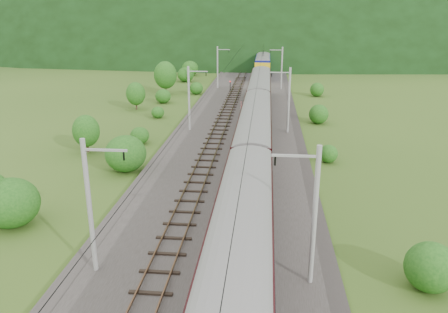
{
  "coord_description": "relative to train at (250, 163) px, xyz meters",
  "views": [
    {
      "loc": [
        3.45,
        -21.36,
        14.71
      ],
      "look_at": [
        -0.09,
        14.73,
        2.6
      ],
      "focal_mm": 35.0,
      "sensor_mm": 36.0,
      "label": 1
    }
  ],
  "objects": [
    {
      "name": "signal",
      "position": [
        -5.81,
        50.67,
        -2.38
      ],
      "size": [
        0.22,
        0.22,
        1.96
      ],
      "color": "black",
      "rests_on": "railbed"
    },
    {
      "name": "hazard_post_near",
      "position": [
        -2.72,
        34.24,
        -2.84
      ],
      "size": [
        0.15,
        0.15,
        1.39
      ],
      "primitive_type": "cylinder",
      "color": "red",
      "rests_on": "railbed"
    },
    {
      "name": "mountain_main",
      "position": [
        -2.4,
        250.26,
        -3.83
      ],
      "size": [
        504.0,
        360.0,
        244.0
      ],
      "primitive_type": "ellipsoid",
      "color": "black",
      "rests_on": "ground"
    },
    {
      "name": "overhead_wires",
      "position": [
        -2.4,
        0.26,
        3.27
      ],
      "size": [
        4.83,
        198.0,
        0.03
      ],
      "color": "black",
      "rests_on": "ground"
    },
    {
      "name": "ground",
      "position": [
        -2.4,
        -9.74,
        -3.83
      ],
      "size": [
        600.0,
        600.0,
        0.0
      ],
      "primitive_type": "plane",
      "color": "#2E4B17",
      "rests_on": "ground"
    },
    {
      "name": "track_left",
      "position": [
        -4.8,
        0.26,
        -3.46
      ],
      "size": [
        2.4,
        220.0,
        0.27
      ],
      "color": "brown",
      "rests_on": "railbed"
    },
    {
      "name": "catenary_left",
      "position": [
        -8.52,
        22.26,
        0.67
      ],
      "size": [
        2.54,
        192.28,
        8.0
      ],
      "color": "gray",
      "rests_on": "railbed"
    },
    {
      "name": "mountain_ridge",
      "position": [
        -122.4,
        290.26,
        -3.83
      ],
      "size": [
        336.0,
        280.0,
        132.0
      ],
      "primitive_type": "ellipsoid",
      "color": "black",
      "rests_on": "ground"
    },
    {
      "name": "vegetation_left",
      "position": [
        -16.14,
        0.62,
        -1.51
      ],
      "size": [
        10.52,
        146.58,
        6.08
      ],
      "color": "#1A4C14",
      "rests_on": "ground"
    },
    {
      "name": "catenary_right",
      "position": [
        3.72,
        22.26,
        0.67
      ],
      "size": [
        2.54,
        192.28,
        8.0
      ],
      "color": "gray",
      "rests_on": "railbed"
    },
    {
      "name": "vegetation_right",
      "position": [
        9.73,
        2.0,
        -2.71
      ],
      "size": [
        6.38,
        102.16,
        2.53
      ],
      "color": "#1A4C14",
      "rests_on": "ground"
    },
    {
      "name": "railbed",
      "position": [
        -2.4,
        0.26,
        -3.68
      ],
      "size": [
        14.0,
        220.0,
        0.3
      ],
      "primitive_type": "cube",
      "color": "#38332D",
      "rests_on": "ground"
    },
    {
      "name": "hazard_post_far",
      "position": [
        -1.95,
        39.46,
        -2.81
      ],
      "size": [
        0.15,
        0.15,
        1.45
      ],
      "primitive_type": "cylinder",
      "color": "red",
      "rests_on": "railbed"
    },
    {
      "name": "track_right",
      "position": [
        -0.0,
        0.26,
        -3.46
      ],
      "size": [
        2.4,
        220.0,
        0.27
      ],
      "color": "brown",
      "rests_on": "railbed"
    },
    {
      "name": "train",
      "position": [
        0.0,
        0.0,
        0.0
      ],
      "size": [
        3.28,
        155.3,
        5.71
      ],
      "color": "black",
      "rests_on": "ground"
    }
  ]
}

